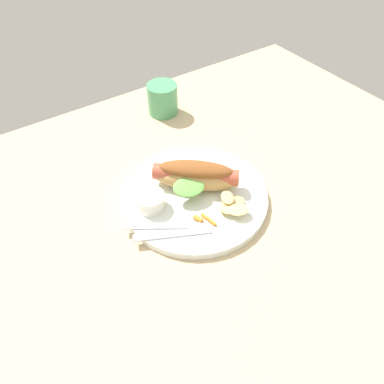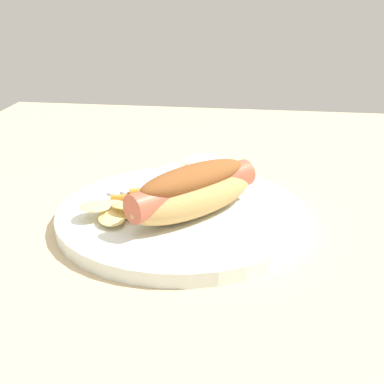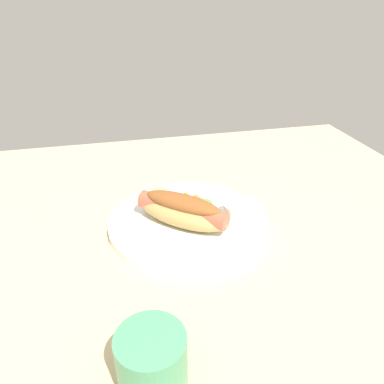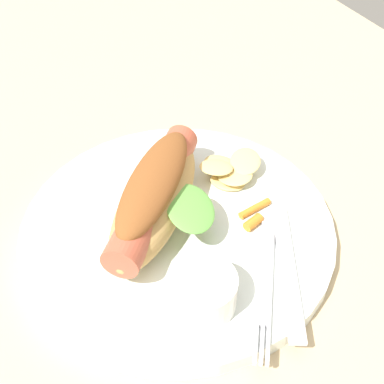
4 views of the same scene
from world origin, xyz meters
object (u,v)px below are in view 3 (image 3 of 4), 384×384
Objects in this scene: fork at (228,201)px; hot_dog at (183,210)px; sauce_ramekin at (237,211)px; chips_pile at (163,197)px; carrot_garnish at (193,198)px; knife at (225,196)px; plate at (188,222)px; drinking_cup at (152,363)px.

hot_dog is at bearing -118.59° from fork.
sauce_ramekin reaches higher than chips_pile.
hot_dog reaches higher than carrot_garnish.
knife is 6.47cm from carrot_garnish.
drinking_cup reaches higher than plate.
fork is at bearing -22.04° from carrot_garnish.
fork is 3.34× the size of carrot_garnish.
hot_dog is 3.03× the size of sauce_ramekin.
fork is at bearing 68.99° from hot_dog.
knife is at bearing -5.02° from chips_pile.
chips_pile is (-12.42, 1.09, 0.82)cm from knife.
knife is 1.82× the size of chips_pile.
carrot_garnish is (2.55, 6.66, 1.21)cm from plate.
sauce_ramekin reaches higher than plate.
plate is at bearing 169.11° from sauce_ramekin.
sauce_ramekin reaches higher than fork.
carrot_garnish is (-6.45, 0.44, 0.23)cm from knife.
chips_pile is (-3.42, 7.31, 1.80)cm from plate.
knife is at bearing 61.54° from drinking_cup.
fork is 2.20cm from knife.
chips_pile is at bearing 115.11° from plate.
carrot_garnish is 38.76cm from drinking_cup.
fork is at bearing 87.90° from sauce_ramekin.
knife reaches higher than plate.
chips_pile is 1.98× the size of carrot_garnish.
hot_dog is at bearing -76.46° from chips_pile.
knife is 12.49cm from chips_pile.
knife is at bearing 34.65° from plate.
fork is at bearing -14.76° from chips_pile.
chips_pile is 6.03cm from carrot_garnish.
plate is 4.27cm from hot_dog.
sauce_ramekin is 34.13cm from drinking_cup.
drinking_cup is (-9.23, -28.26, -0.69)cm from hot_dog.
sauce_ramekin is at bearing -58.83° from fork.
sauce_ramekin is 0.39× the size of knife.
sauce_ramekin is 1.40× the size of carrot_garnish.
plate is 3.74× the size of drinking_cup.
hot_dog is 4.25× the size of carrot_garnish.
fork is 39.13cm from drinking_cup.
carrot_garnish is (-6.52, 2.64, 0.21)cm from fork.
carrot_garnish reaches higher than fork.
drinking_cup is at bearing -67.23° from hot_dog.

